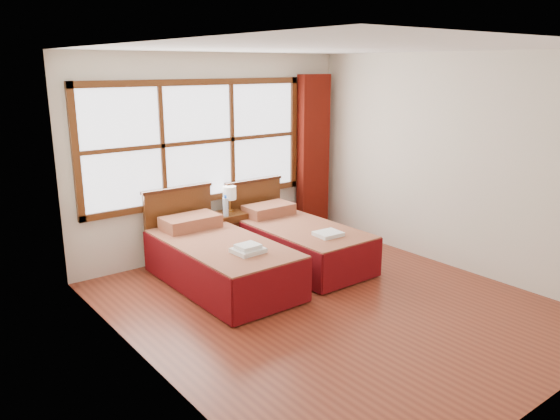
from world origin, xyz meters
TOP-DOWN VIEW (x-y plane):
  - floor at (0.00, 0.00)m, footprint 4.50×4.50m
  - ceiling at (0.00, 0.00)m, footprint 4.50×4.50m
  - wall_back at (0.00, 2.25)m, footprint 4.00×0.00m
  - wall_left at (-2.00, 0.00)m, footprint 0.00×4.50m
  - wall_right at (2.00, 0.00)m, footprint 0.00×4.50m
  - window at (-0.25, 2.21)m, footprint 3.16×0.06m
  - curtain at (1.60, 2.11)m, footprint 0.50×0.16m
  - bed_left at (-0.61, 1.20)m, footprint 1.01×2.03m
  - bed_right at (0.55, 1.20)m, footprint 0.96×1.98m
  - nightstand at (0.04, 1.99)m, footprint 0.43×0.42m
  - towels_left at (-0.58, 0.66)m, footprint 0.32×0.28m
  - towels_right at (0.55, 0.63)m, footprint 0.31×0.28m
  - lamp at (0.09, 2.05)m, footprint 0.17×0.17m
  - bottle_near at (-0.07, 1.89)m, footprint 0.07×0.07m
  - bottle_far at (-0.03, 1.96)m, footprint 0.07×0.07m

SIDE VIEW (x-z plane):
  - floor at x=0.00m, z-range 0.00..0.00m
  - bed_right at x=0.55m, z-range -0.18..0.75m
  - nightstand at x=0.04m, z-range 0.00..0.57m
  - bed_left at x=-0.61m, z-range -0.19..0.79m
  - towels_right at x=0.55m, z-range 0.50..0.54m
  - towels_left at x=-0.58m, z-range 0.52..0.61m
  - bottle_far at x=-0.03m, z-range 0.56..0.82m
  - bottle_near at x=-0.07m, z-range 0.56..0.82m
  - lamp at x=0.09m, z-range 0.64..0.98m
  - curtain at x=1.60m, z-range 0.02..2.32m
  - wall_back at x=0.00m, z-range -0.70..3.30m
  - wall_left at x=-2.00m, z-range -0.95..3.55m
  - wall_right at x=2.00m, z-range -0.95..3.55m
  - window at x=-0.25m, z-range 0.72..2.28m
  - ceiling at x=0.00m, z-range 2.60..2.60m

